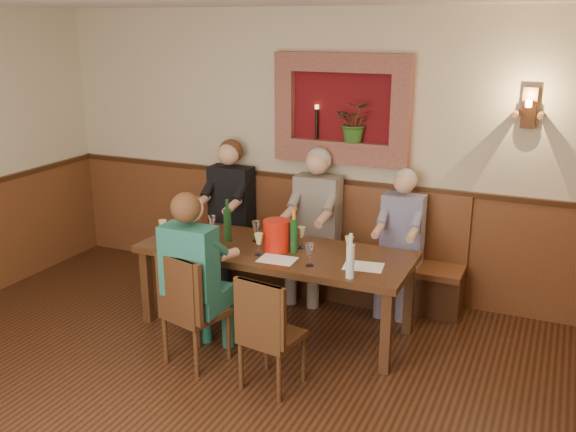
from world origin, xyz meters
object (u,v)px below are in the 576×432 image
at_px(chair_near_left, 195,331).
at_px(person_bench_right, 399,253).
at_px(bench, 314,259).
at_px(water_bottle, 350,260).
at_px(person_chair_front, 197,292).
at_px(wine_bottle_green_b, 227,224).
at_px(chair_near_right, 271,355).
at_px(spittoon_bucket, 277,235).
at_px(dining_table, 275,257).
at_px(person_bench_left, 228,223).
at_px(person_bench_mid, 314,236).
at_px(wine_bottle_green_a, 294,234).

relative_size(chair_near_left, person_bench_right, 0.70).
bearing_deg(bench, water_bottle, -58.27).
distance_m(chair_near_left, person_chair_front, 0.32).
distance_m(person_bench_right, wine_bottle_green_b, 1.65).
relative_size(chair_near_right, spittoon_bucket, 3.37).
bearing_deg(dining_table, chair_near_left, -111.91).
bearing_deg(person_bench_left, chair_near_right, -52.77).
relative_size(person_bench_left, person_bench_right, 1.10).
bearing_deg(spittoon_bucket, chair_near_left, -113.61).
bearing_deg(wine_bottle_green_b, chair_near_right, -47.08).
bearing_deg(spittoon_bucket, dining_table, 143.30).
xyz_separation_m(person_bench_right, spittoon_bucket, (-0.88, -0.86, 0.33)).
height_order(dining_table, water_bottle, water_bottle).
height_order(spittoon_bucket, water_bottle, water_bottle).
bearing_deg(person_bench_mid, wine_bottle_green_a, -80.29).
distance_m(person_bench_right, person_chair_front, 2.03).
distance_m(chair_near_left, person_bench_right, 2.09).
distance_m(spittoon_bucket, wine_bottle_green_b, 0.51).
height_order(dining_table, person_bench_mid, person_bench_mid).
bearing_deg(wine_bottle_green_b, person_bench_mid, 56.88).
bearing_deg(spittoon_bucket, person_bench_mid, 89.14).
height_order(person_bench_right, wine_bottle_green_b, person_bench_right).
height_order(chair_near_left, spittoon_bucket, spittoon_bucket).
height_order(person_bench_left, wine_bottle_green_b, person_bench_left).
distance_m(chair_near_right, water_bottle, 0.94).
bearing_deg(chair_near_left, chair_near_right, 8.55).
distance_m(person_bench_left, person_chair_front, 1.72).
xyz_separation_m(person_chair_front, spittoon_bucket, (0.35, 0.76, 0.29)).
height_order(person_bench_left, person_bench_right, person_bench_left).
xyz_separation_m(chair_near_left, person_bench_left, (-0.61, 1.66, 0.35)).
bearing_deg(bench, wine_bottle_green_a, -79.34).
bearing_deg(chair_near_left, wine_bottle_green_a, 73.40).
height_order(chair_near_left, person_bench_right, person_bench_right).
xyz_separation_m(dining_table, spittoon_bucket, (0.02, -0.02, 0.21)).
distance_m(person_bench_left, spittoon_bucket, 1.31).
relative_size(person_bench_left, wine_bottle_green_b, 3.90).
height_order(bench, person_chair_front, person_chair_front).
height_order(chair_near_left, person_bench_mid, person_bench_mid).
bearing_deg(chair_near_right, person_bench_right, 82.30).
relative_size(bench, person_bench_right, 2.21).
bearing_deg(chair_near_left, person_bench_right, 68.53).
height_order(wine_bottle_green_a, wine_bottle_green_b, same).
relative_size(dining_table, person_chair_front, 1.67).
distance_m(bench, person_bench_left, 0.99).
bearing_deg(person_bench_right, spittoon_bucket, -135.75).
bearing_deg(person_bench_mid, spittoon_bucket, -90.86).
height_order(bench, wine_bottle_green_a, wine_bottle_green_a).
bearing_deg(person_bench_mid, person_chair_front, -102.65).
height_order(bench, person_bench_left, person_bench_left).
bearing_deg(spittoon_bucket, wine_bottle_green_b, 174.64).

